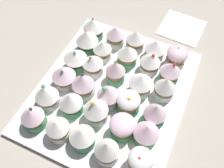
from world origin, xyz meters
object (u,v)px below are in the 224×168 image
Objects in this scene: cupcake_26 at (165,88)px; cupcake_27 at (155,113)px; cupcake_14 at (115,72)px; cupcake_23 at (107,150)px; cupcake_19 at (150,63)px; cupcake_9 at (83,85)px; cupcake_16 at (94,110)px; cupcake_29 at (140,161)px; cupcake_8 at (93,65)px; cupcake_13 at (128,55)px; cupcake_4 at (47,96)px; napkin at (182,27)px; cupcake_5 at (33,117)px; cupcake_6 at (115,36)px; cupcake_15 at (108,96)px; cupcake_0 at (93,28)px; cupcake_10 at (71,103)px; cupcake_25 at (170,72)px; cupcake_7 at (102,50)px; cupcake_20 at (141,84)px; cupcake_1 at (87,41)px; cupcake_12 at (135,40)px; cupcake_2 at (76,59)px; cupcake_24 at (176,57)px; cupcake_28 at (147,133)px; cupcake_11 at (58,129)px; cupcake_3 at (64,76)px; baking_tray at (112,91)px.

cupcake_26 is 8.29cm from cupcake_27.
cupcake_14 is 0.97× the size of cupcake_23.
cupcake_9 is at bearing -42.41° from cupcake_19.
cupcake_16 is 16.38cm from cupcake_29.
cupcake_13 is at bearing 133.14° from cupcake_8.
cupcake_4 reaches higher than napkin.
cupcake_5 is (6.62, 0.23, -0.16)cm from cupcake_4.
cupcake_6 reaches higher than cupcake_8.
cupcake_15 is 18.28cm from cupcake_29.
cupcake_14 is at bearing 46.33° from cupcake_0.
cupcake_9 reaches higher than cupcake_19.
cupcake_6 is 1.08× the size of cupcake_29.
cupcake_13 is 30.69cm from cupcake_29.
cupcake_5 and cupcake_10 have the same top height.
cupcake_16 is at bearing -34.64° from cupcake_25.
cupcake_20 reaches higher than cupcake_7.
cupcake_1 reaches higher than cupcake_10.
cupcake_2 is at bearing -42.10° from cupcake_12.
cupcake_13 is at bearing 161.41° from cupcake_10.
cupcake_2 is 1.02× the size of cupcake_8.
cupcake_16 reaches higher than napkin.
cupcake_6 reaches higher than cupcake_7.
cupcake_27 is at bearing 1.75° from cupcake_25.
cupcake_7 is at bearing 43.84° from cupcake_0.
cupcake_4 is 0.54× the size of napkin.
cupcake_24 is 0.90× the size of cupcake_26.
cupcake_9 is 20.91cm from cupcake_28.
cupcake_8 is at bearing 37.88° from cupcake_1.
cupcake_25 reaches higher than cupcake_29.
cupcake_6 is 20.32cm from cupcake_9.
cupcake_26 is 1.15× the size of cupcake_29.
cupcake_1 is at bearing -91.17° from cupcake_25.
cupcake_11 is (13.45, 0.37, -0.53)cm from cupcake_9.
cupcake_11 is at bearing -15.32° from cupcake_14.
cupcake_10 is (26.47, 7.16, -0.16)cm from cupcake_0.
napkin is (-24.34, 18.55, -4.46)cm from cupcake_7.
cupcake_3 is 29.41cm from cupcake_25.
cupcake_15 is 18.95cm from cupcake_25.
cupcake_14 is (7.11, 12.60, -0.17)cm from cupcake_1.
cupcake_10 reaches higher than baking_tray.
cupcake_10 reaches higher than cupcake_8.
cupcake_27 is (13.70, 21.13, 0.23)cm from cupcake_7.
napkin is at bearing -172.76° from cupcake_24.
cupcake_1 is 1.05× the size of cupcake_26.
cupcake_9 is 22.23cm from cupcake_12.
cupcake_6 is 19.22cm from cupcake_20.
cupcake_11 is 0.90× the size of cupcake_26.
cupcake_5 is at bearing -58.98° from cupcake_16.
cupcake_23 is at bearing -27.06° from cupcake_27.
cupcake_16 is 1.15× the size of cupcake_20.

